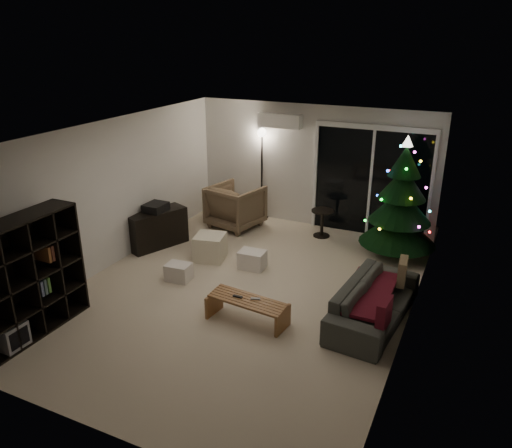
# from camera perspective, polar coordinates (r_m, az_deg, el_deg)

# --- Properties ---
(room) EXTENTS (6.50, 7.51, 2.60)m
(room) POSITION_cam_1_polar(r_m,az_deg,el_deg) (8.61, 5.52, 2.02)
(room) COLOR beige
(room) RESTS_ON ground
(bookshelf) EXTENTS (0.77, 1.69, 1.64)m
(bookshelf) POSITION_cam_1_polar(r_m,az_deg,el_deg) (7.35, -25.86, -5.27)
(bookshelf) COLOR black
(bookshelf) RESTS_ON floor
(media_cabinet) EXTENTS (0.82, 1.20, 0.70)m
(media_cabinet) POSITION_cam_1_polar(r_m,az_deg,el_deg) (9.58, -11.22, -0.52)
(media_cabinet) COLOR black
(media_cabinet) RESTS_ON floor
(stereo) EXTENTS (0.36, 0.42, 0.15)m
(stereo) POSITION_cam_1_polar(r_m,az_deg,el_deg) (9.44, -11.40, 1.88)
(stereo) COLOR black
(stereo) RESTS_ON media_cabinet
(armchair) EXTENTS (1.14, 1.16, 0.89)m
(armchair) POSITION_cam_1_polar(r_m,az_deg,el_deg) (10.32, -2.35, 2.05)
(armchair) COLOR brown
(armchair) RESTS_ON floor
(ottoman) EXTENTS (0.61, 0.61, 0.46)m
(ottoman) POSITION_cam_1_polar(r_m,az_deg,el_deg) (8.95, -5.26, -2.64)
(ottoman) COLOR beige
(ottoman) RESTS_ON floor
(cardboard_box_a) EXTENTS (0.42, 0.33, 0.28)m
(cardboard_box_a) POSITION_cam_1_polar(r_m,az_deg,el_deg) (8.31, -8.83, -5.44)
(cardboard_box_a) COLOR beige
(cardboard_box_a) RESTS_ON floor
(cardboard_box_b) EXTENTS (0.46, 0.35, 0.31)m
(cardboard_box_b) POSITION_cam_1_polar(r_m,az_deg,el_deg) (8.61, -0.45, -4.09)
(cardboard_box_b) COLOR beige
(cardboard_box_b) RESTS_ON floor
(side_table) EXTENTS (0.51, 0.51, 0.55)m
(side_table) POSITION_cam_1_polar(r_m,az_deg,el_deg) (9.96, 7.55, 0.09)
(side_table) COLOR black
(side_table) RESTS_ON floor
(floor_lamp) EXTENTS (0.30, 0.30, 1.90)m
(floor_lamp) POSITION_cam_1_polar(r_m,az_deg,el_deg) (10.71, 0.66, 5.59)
(floor_lamp) COLOR black
(floor_lamp) RESTS_ON floor
(sofa) EXTENTS (0.96, 2.05, 0.58)m
(sofa) POSITION_cam_1_polar(r_m,az_deg,el_deg) (7.25, 13.35, -8.67)
(sofa) COLOR #333431
(sofa) RESTS_ON floor
(sofa_throw) EXTENTS (0.62, 1.43, 0.05)m
(sofa_throw) POSITION_cam_1_polar(r_m,az_deg,el_deg) (7.21, 12.66, -7.63)
(sofa_throw) COLOR maroon
(sofa_throw) RESTS_ON sofa
(cushion_a) EXTENTS (0.15, 0.39, 0.38)m
(cushion_a) POSITION_cam_1_polar(r_m,az_deg,el_deg) (7.68, 16.38, -5.22)
(cushion_a) COLOR #98805C
(cushion_a) RESTS_ON sofa
(cushion_b) EXTENTS (0.14, 0.39, 0.38)m
(cushion_b) POSITION_cam_1_polar(r_m,az_deg,el_deg) (6.54, 14.42, -9.90)
(cushion_b) COLOR maroon
(cushion_b) RESTS_ON sofa
(coffee_table) EXTENTS (1.17, 0.52, 0.36)m
(coffee_table) POSITION_cam_1_polar(r_m,az_deg,el_deg) (7.08, -0.99, -9.87)
(coffee_table) COLOR brown
(coffee_table) RESTS_ON floor
(remote_a) EXTENTS (0.14, 0.04, 0.02)m
(remote_a) POSITION_cam_1_polar(r_m,az_deg,el_deg) (7.04, -2.11, -8.28)
(remote_a) COLOR black
(remote_a) RESTS_ON coffee_table
(remote_b) EXTENTS (0.14, 0.08, 0.02)m
(remote_b) POSITION_cam_1_polar(r_m,az_deg,el_deg) (6.98, -0.07, -8.53)
(remote_b) COLOR slate
(remote_b) RESTS_ON coffee_table
(christmas_tree) EXTENTS (1.38, 1.38, 2.20)m
(christmas_tree) POSITION_cam_1_polar(r_m,az_deg,el_deg) (9.10, 16.28, 2.87)
(christmas_tree) COLOR black
(christmas_tree) RESTS_ON floor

